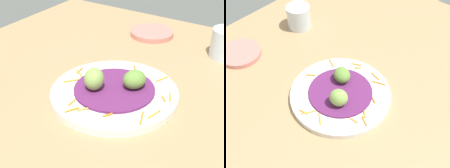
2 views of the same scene
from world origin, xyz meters
The scene contains 8 objects.
table_surface centered at (0.00, 0.00, 1.00)cm, with size 110.00×110.00×2.00cm, color tan.
main_plate centered at (4.79, -5.59, 2.79)cm, with size 26.81×26.81×1.59cm, color white.
cabbage_bed centered at (4.79, -5.59, 3.86)cm, with size 17.02×17.02×0.55cm, color #60235B.
carrot_garnish centered at (4.02, -4.40, 3.79)cm, with size 23.82×23.43×0.40cm.
guac_scoop_left centered at (8.15, -3.16, 6.50)cm, with size 4.12×4.72×4.72cm, color #84A851.
guac_scoop_center centered at (1.44, -8.03, 6.07)cm, with size 4.34×5.08×3.86cm, color olive.
side_plate_small centered at (13.09, -39.33, 2.70)cm, with size 12.63×12.63×1.39cm, color tan.
water_glass centered at (-9.12, -36.73, 5.77)cm, with size 7.79×7.79×7.54cm, color silver.
Camera 2 is at (42.67, 28.05, 63.04)cm, focal length 47.15 mm.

